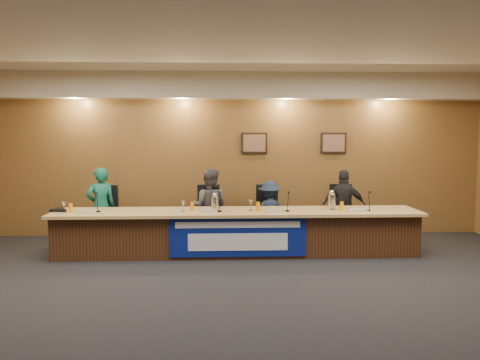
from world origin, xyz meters
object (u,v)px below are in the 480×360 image
(dais_body, at_px, (237,233))
(carafe_mid, at_px, (215,203))
(panelist_a, at_px, (101,207))
(office_chair_a, at_px, (103,218))
(panelist_b, at_px, (210,207))
(panelist_d, at_px, (344,207))
(panelist_c, at_px, (270,212))
(office_chair_d, at_px, (342,217))
(banner, at_px, (238,237))
(office_chair_c, at_px, (269,217))
(speakerphone, at_px, (59,210))
(office_chair_b, at_px, (210,217))
(carafe_right, at_px, (332,202))

(dais_body, distance_m, carafe_mid, 0.64)
(panelist_a, xyz_separation_m, office_chair_a, (0.00, 0.10, -0.23))
(panelist_b, height_order, office_chair_a, panelist_b)
(panelist_d, bearing_deg, office_chair_a, 13.74)
(panelist_a, bearing_deg, dais_body, 139.28)
(dais_body, height_order, panelist_c, panelist_c)
(panelist_b, relative_size, carafe_mid, 6.07)
(carafe_mid, bearing_deg, panelist_b, 98.17)
(office_chair_d, bearing_deg, panelist_b, -174.53)
(banner, relative_size, carafe_mid, 9.58)
(panelist_b, bearing_deg, panelist_a, 12.20)
(office_chair_c, height_order, office_chair_d, same)
(panelist_d, relative_size, speakerphone, 4.28)
(office_chair_b, height_order, office_chair_d, same)
(dais_body, bearing_deg, banner, -90.00)
(panelist_d, distance_m, office_chair_b, 2.50)
(banner, bearing_deg, office_chair_d, 31.57)
(panelist_d, bearing_deg, panelist_c, 15.02)
(dais_body, bearing_deg, office_chair_d, 22.22)
(banner, relative_size, panelist_a, 1.54)
(panelist_b, distance_m, carafe_right, 2.21)
(dais_body, relative_size, carafe_right, 23.34)
(office_chair_d, height_order, speakerphone, speakerphone)
(carafe_mid, distance_m, speakerphone, 2.57)
(office_chair_b, height_order, carafe_right, carafe_right)
(panelist_b, bearing_deg, speakerphone, 29.18)
(dais_body, height_order, office_chair_d, dais_body)
(dais_body, bearing_deg, carafe_right, 1.30)
(panelist_b, xyz_separation_m, office_chair_d, (2.49, 0.10, -0.22))
(panelist_a, relative_size, carafe_right, 5.55)
(office_chair_c, bearing_deg, panelist_b, 178.81)
(office_chair_c, distance_m, speakerphone, 3.69)
(dais_body, xyz_separation_m, carafe_right, (1.61, 0.04, 0.53))
(banner, relative_size, office_chair_d, 4.58)
(dais_body, distance_m, office_chair_c, 1.05)
(dais_body, relative_size, office_chair_c, 12.50)
(panelist_d, distance_m, office_chair_c, 1.40)
(office_chair_a, relative_size, office_chair_b, 1.00)
(office_chair_a, relative_size, office_chair_c, 1.00)
(banner, bearing_deg, panelist_a, 155.11)
(dais_body, height_order, carafe_mid, carafe_mid)
(office_chair_b, bearing_deg, office_chair_d, -8.11)
(carafe_right, bearing_deg, office_chair_b, 159.37)
(office_chair_b, distance_m, carafe_right, 2.27)
(panelist_c, bearing_deg, office_chair_c, -94.02)
(panelist_a, relative_size, panelist_b, 1.02)
(office_chair_c, bearing_deg, banner, -123.43)
(banner, distance_m, panelist_b, 1.27)
(panelist_b, bearing_deg, carafe_mid, 110.37)
(panelist_b, height_order, office_chair_b, panelist_b)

